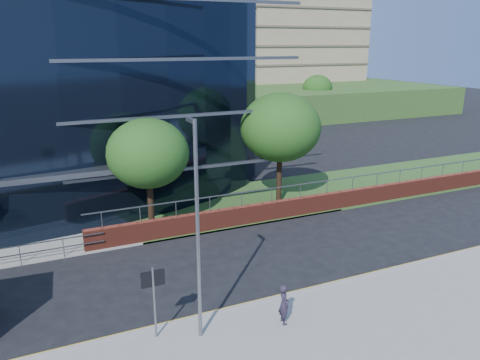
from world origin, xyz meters
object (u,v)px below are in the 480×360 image
tree_dist_e (221,91)px  pedestrian (284,304)px  tree_far_d (280,128)px  tree_dist_f (317,88)px  tree_far_c (148,154)px  street_sign (153,288)px  streetlight_east (197,227)px

tree_dist_e → pedestrian: 45.37m
tree_far_d → tree_dist_f: tree_far_d is taller
tree_far_c → tree_dist_e: size_ratio=1.00×
street_sign → pedestrian: 4.97m
tree_far_c → pedestrian: 12.46m
street_sign → tree_dist_f: bearing=50.8°
tree_dist_f → street_sign: bearing=-129.2°
tree_dist_f → pedestrian: bearing=-124.6°
streetlight_east → tree_far_c: bearing=84.9°
tree_far_d → pedestrian: size_ratio=4.63×
tree_dist_e → tree_dist_f: 16.13m
street_sign → tree_dist_e: (19.50, 41.59, 2.39)m
street_sign → tree_dist_e: tree_dist_e is taller
tree_dist_f → streetlight_east: (-34.00, -44.17, 0.23)m
streetlight_east → pedestrian: size_ratio=4.97×
streetlight_east → pedestrian: 4.75m
street_sign → streetlight_east: (1.50, -0.59, 2.29)m
tree_dist_f → streetlight_east: bearing=-127.6°
street_sign → tree_dist_e: 45.99m
tree_far_d → streetlight_east: size_ratio=0.93×
tree_dist_f → tree_far_d: bearing=-126.9°
street_sign → tree_far_c: tree_far_c is taller
pedestrian → tree_far_c: bearing=18.5°
street_sign → tree_dist_e: bearing=64.9°
tree_far_c → street_sign: bearing=-103.3°
street_sign → tree_dist_f: size_ratio=0.46×
street_sign → streetlight_east: size_ratio=0.35×
pedestrian → street_sign: bearing=84.2°
tree_far_d → tree_dist_e: size_ratio=1.14×
tree_far_c → tree_far_d: tree_far_d is taller
tree_far_c → pedestrian: tree_far_c is taller
tree_far_d → tree_dist_e: tree_far_d is taller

